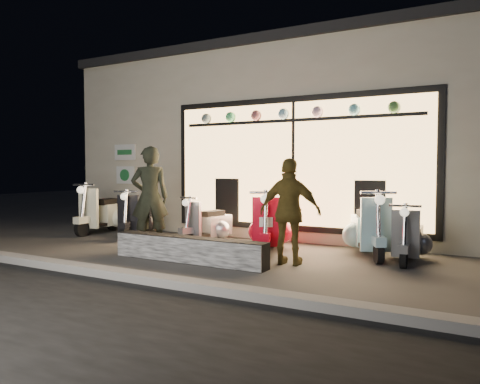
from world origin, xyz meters
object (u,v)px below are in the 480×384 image
object	(u,v)px
scooter_red	(269,227)
man	(150,197)
graffiti_barrier	(189,250)
scooter_silver	(211,224)
woman	(290,212)

from	to	relation	value
scooter_red	man	distance (m)	2.28
graffiti_barrier	scooter_red	bearing A→B (deg)	68.82
scooter_silver	woman	size ratio (longest dim) A/B	0.77
man	scooter_red	bearing A→B (deg)	160.09
graffiti_barrier	man	xyz separation A→B (m)	(-1.44, 0.79, 0.74)
scooter_red	man	xyz separation A→B (m)	(-2.07, -0.82, 0.52)
scooter_silver	scooter_red	size ratio (longest dim) A/B	0.86
scooter_silver	scooter_red	world-z (taller)	scooter_red
scooter_silver	scooter_red	bearing A→B (deg)	4.41
scooter_red	woman	bearing A→B (deg)	-70.85
man	woman	distance (m)	2.90
graffiti_barrier	scooter_red	size ratio (longest dim) A/B	1.85
scooter_red	scooter_silver	bearing A→B (deg)	151.38
scooter_silver	woman	world-z (taller)	woman
scooter_silver	scooter_red	distance (m)	1.41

